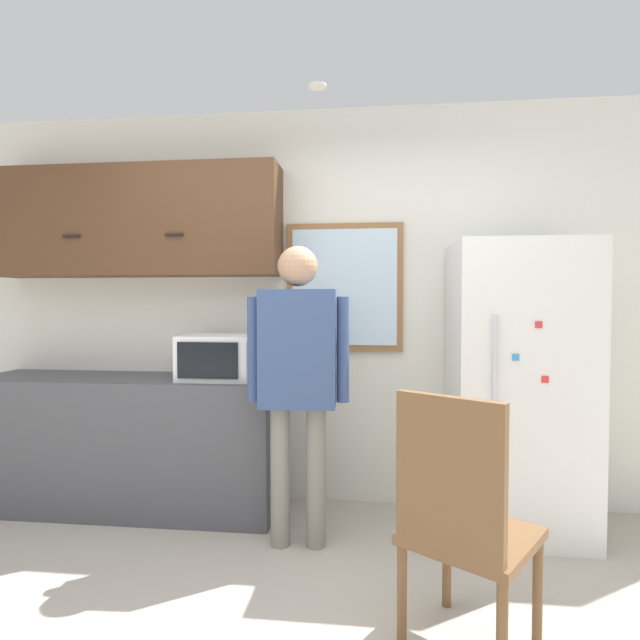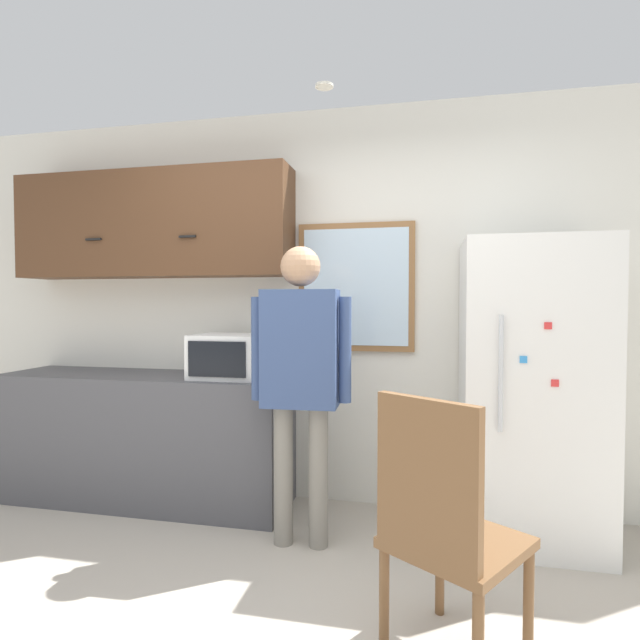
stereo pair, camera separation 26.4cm
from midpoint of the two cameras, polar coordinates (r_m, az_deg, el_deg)
name	(u,v)px [view 2 (the right image)]	position (r m, az deg, el deg)	size (l,w,h in m)	color
back_wall	(323,307)	(3.48, 2.51, 1.54)	(6.00, 0.06, 2.70)	silver
counter	(146,437)	(3.71, -17.37, -12.72)	(2.01, 0.56, 0.88)	#4C4C51
upper_cabinets	(153,225)	(3.74, -16.67, 10.34)	(2.01, 0.33, 0.74)	#51331E
microwave	(236,356)	(3.32, -7.34, -4.12)	(0.54, 0.41, 0.29)	white
person	(301,364)	(2.81, 0.46, -5.07)	(0.57, 0.24, 1.69)	gray
refrigerator	(531,391)	(3.20, 25.19, -7.35)	(0.77, 0.66, 1.74)	white
chair	(443,523)	(2.07, 17.77, -21.27)	(0.63, 0.63, 1.04)	brown
window	(356,287)	(3.41, 6.33, 3.75)	(0.79, 0.05, 0.87)	olive
ceiling_light	(324,86)	(3.31, 3.02, 25.19)	(0.11, 0.11, 0.01)	white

